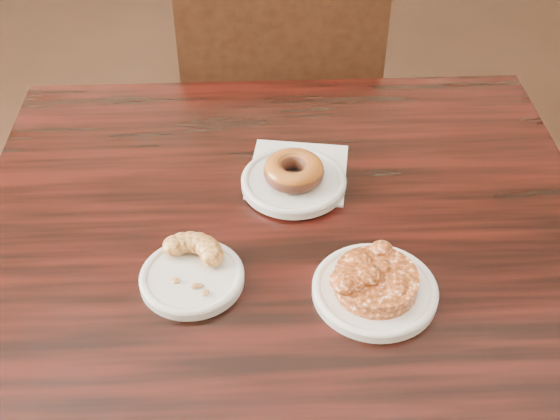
{
  "coord_description": "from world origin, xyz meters",
  "views": [
    {
      "loc": [
        -0.25,
        -0.79,
        1.46
      ],
      "look_at": [
        -0.25,
        -0.04,
        0.8
      ],
      "focal_mm": 45.0,
      "sensor_mm": 36.0,
      "label": 1
    }
  ],
  "objects_px": {
    "glazed_donut": "(294,171)",
    "apple_fritter": "(376,278)",
    "cafe_table": "(287,401)",
    "chair_far": "(273,102)",
    "cruller_fragment": "(191,267)"
  },
  "relations": [
    {
      "from": "cafe_table",
      "to": "chair_far",
      "type": "distance_m",
      "value": 0.86
    },
    {
      "from": "apple_fritter",
      "to": "cruller_fragment",
      "type": "bearing_deg",
      "value": 174.62
    },
    {
      "from": "glazed_donut",
      "to": "apple_fritter",
      "type": "xyz_separation_m",
      "value": [
        0.11,
        -0.23,
        -0.0
      ]
    },
    {
      "from": "glazed_donut",
      "to": "cruller_fragment",
      "type": "height_order",
      "value": "glazed_donut"
    },
    {
      "from": "glazed_donut",
      "to": "cruller_fragment",
      "type": "bearing_deg",
      "value": -125.08
    },
    {
      "from": "chair_far",
      "to": "glazed_donut",
      "type": "height_order",
      "value": "chair_far"
    },
    {
      "from": "chair_far",
      "to": "apple_fritter",
      "type": "relative_size",
      "value": 5.84
    },
    {
      "from": "chair_far",
      "to": "cruller_fragment",
      "type": "bearing_deg",
      "value": 76.82
    },
    {
      "from": "cafe_table",
      "to": "chair_far",
      "type": "xyz_separation_m",
      "value": [
        -0.03,
        0.86,
        0.08
      ]
    },
    {
      "from": "apple_fritter",
      "to": "cafe_table",
      "type": "bearing_deg",
      "value": 145.93
    },
    {
      "from": "apple_fritter",
      "to": "cruller_fragment",
      "type": "height_order",
      "value": "apple_fritter"
    },
    {
      "from": "glazed_donut",
      "to": "apple_fritter",
      "type": "height_order",
      "value": "same"
    },
    {
      "from": "cruller_fragment",
      "to": "glazed_donut",
      "type": "bearing_deg",
      "value": 54.92
    },
    {
      "from": "cafe_table",
      "to": "chair_far",
      "type": "bearing_deg",
      "value": 89.56
    },
    {
      "from": "chair_far",
      "to": "cruller_fragment",
      "type": "xyz_separation_m",
      "value": [
        -0.1,
        -0.91,
        0.33
      ]
    }
  ]
}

